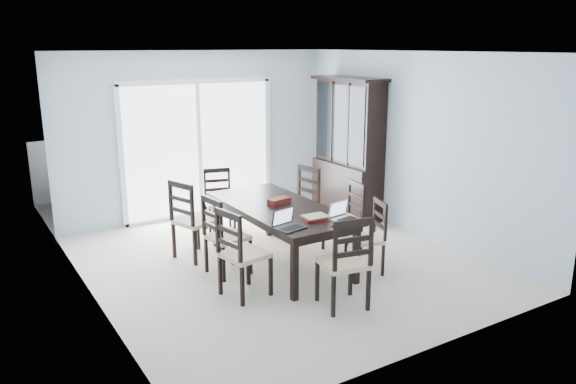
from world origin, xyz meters
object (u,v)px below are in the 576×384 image
chair_right_near (372,229)px  laptop_silver (346,216)px  chair_left_near (237,244)px  chair_left_far (189,212)px  chair_left_mid (220,228)px  cell_phone (336,226)px  dining_table (280,212)px  game_box (279,201)px  chair_right_far (303,195)px  chair_end_far (218,193)px  hot_tub (160,175)px  laptop_dark (291,224)px  china_hutch (348,149)px  chair_right_mid (349,210)px  chair_end_near (348,253)px

chair_right_near → laptop_silver: 0.53m
chair_left_near → chair_left_far: bearing=169.6°
chair_left_mid → cell_phone: bearing=34.0°
dining_table → game_box: game_box is taller
chair_left_mid → chair_right_near: bearing=54.8°
chair_right_near → chair_right_far: (0.01, 1.53, 0.07)m
chair_end_far → game_box: chair_end_far is taller
chair_right_far → hot_tub: 2.97m
hot_tub → cell_phone: bearing=-84.3°
laptop_dark → china_hutch: bearing=29.1°
chair_right_near → chair_right_mid: bearing=3.1°
chair_left_far → chair_right_mid: bearing=48.5°
laptop_silver → chair_right_far: bearing=63.7°
china_hutch → chair_left_mid: size_ratio=1.95×
china_hutch → hot_tub: china_hutch is taller
laptop_dark → game_box: size_ratio=1.23×
dining_table → cell_phone: bearing=-83.2°
chair_end_near → china_hutch: bearing=62.9°
hot_tub → chair_right_near: bearing=-75.1°
chair_right_mid → hot_tub: (-1.33, 3.56, -0.08)m
chair_right_near → chair_right_mid: 0.73m
chair_right_far → laptop_silver: (-0.47, -1.60, 0.18)m
chair_right_near → dining_table: bearing=63.6°
hot_tub → chair_right_mid: bearing=-69.5°
dining_table → laptop_silver: 0.96m
chair_left_far → china_hutch: bearing=82.1°
chair_end_near → chair_end_far: size_ratio=1.11×
chair_left_near → laptop_silver: bearing=67.5°
chair_right_far → hot_tub: chair_right_far is taller
dining_table → cell_phone: cell_phone is taller
chair_left_near → chair_right_far: (1.72, 1.34, 0.00)m
dining_table → chair_end_near: size_ratio=1.87×
laptop_dark → laptop_silver: (0.70, -0.06, -0.00)m
cell_phone → hot_tub: bearing=119.5°
laptop_silver → laptop_dark: bearing=165.0°
chair_right_near → cell_phone: 0.74m
laptop_dark → dining_table: bearing=54.7°
laptop_dark → chair_left_near: bearing=148.1°
chair_right_far → chair_end_far: chair_right_far is taller
dining_table → chair_end_near: chair_end_near is taller
chair_right_mid → laptop_dark: size_ratio=3.16×
chair_right_far → game_box: chair_right_far is taller
chair_end_near → chair_end_far: bearing=100.6°
chair_right_near → laptop_silver: bearing=118.4°
hot_tub → laptop_dark: bearing=-90.3°
game_box → chair_right_far: bearing=38.7°
chair_right_far → laptop_dark: (-1.17, -1.54, 0.18)m
chair_left_far → chair_right_far: size_ratio=1.03×
chair_right_far → chair_right_mid: bearing=-178.7°
chair_left_mid → game_box: (0.84, 0.06, 0.19)m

